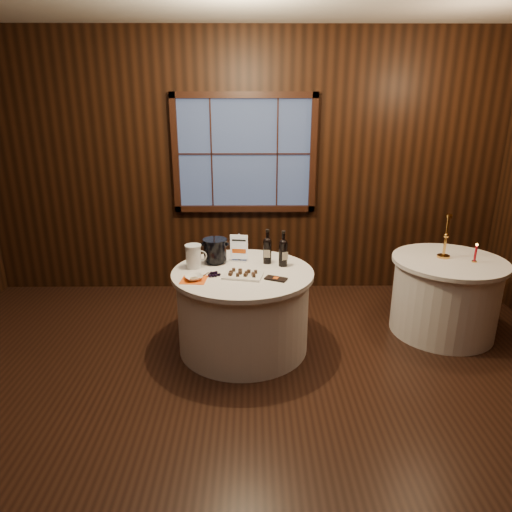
{
  "coord_description": "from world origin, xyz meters",
  "views": [
    {
      "loc": [
        0.09,
        -2.84,
        2.22
      ],
      "look_at": [
        0.12,
        0.9,
        0.95
      ],
      "focal_mm": 32.0,
      "sensor_mm": 36.0,
      "label": 1
    }
  ],
  "objects_px": {
    "main_table": "(243,310)",
    "port_bottle_right": "(283,251)",
    "brass_candlestick": "(445,242)",
    "chocolate_box": "(276,279)",
    "glass_pitcher": "(194,256)",
    "red_candle": "(475,255)",
    "chocolate_plate": "(243,274)",
    "grape_bunch": "(214,274)",
    "port_bottle_left": "(267,249)",
    "ice_bucket": "(215,250)",
    "side_table": "(445,296)",
    "cracker_bowl": "(194,277)",
    "sign_stand": "(239,252)"
  },
  "relations": [
    {
      "from": "main_table",
      "to": "port_bottle_right",
      "type": "xyz_separation_m",
      "value": [
        0.37,
        0.14,
        0.53
      ]
    },
    {
      "from": "port_bottle_right",
      "to": "brass_candlestick",
      "type": "bearing_deg",
      "value": -15.16
    },
    {
      "from": "main_table",
      "to": "chocolate_box",
      "type": "xyz_separation_m",
      "value": [
        0.29,
        -0.21,
        0.39
      ]
    },
    {
      "from": "glass_pitcher",
      "to": "red_candle",
      "type": "bearing_deg",
      "value": 2.12
    },
    {
      "from": "port_bottle_right",
      "to": "brass_candlestick",
      "type": "height_order",
      "value": "brass_candlestick"
    },
    {
      "from": "chocolate_box",
      "to": "brass_candlestick",
      "type": "height_order",
      "value": "brass_candlestick"
    },
    {
      "from": "chocolate_plate",
      "to": "grape_bunch",
      "type": "height_order",
      "value": "chocolate_plate"
    },
    {
      "from": "port_bottle_left",
      "to": "port_bottle_right",
      "type": "height_order",
      "value": "port_bottle_right"
    },
    {
      "from": "main_table",
      "to": "ice_bucket",
      "type": "relative_size",
      "value": 5.5
    },
    {
      "from": "port_bottle_left",
      "to": "chocolate_box",
      "type": "height_order",
      "value": "port_bottle_left"
    },
    {
      "from": "port_bottle_left",
      "to": "red_candle",
      "type": "height_order",
      "value": "port_bottle_left"
    },
    {
      "from": "port_bottle_right",
      "to": "ice_bucket",
      "type": "distance_m",
      "value": 0.64
    },
    {
      "from": "port_bottle_left",
      "to": "port_bottle_right",
      "type": "xyz_separation_m",
      "value": [
        0.14,
        -0.08,
        0.0
      ]
    },
    {
      "from": "grape_bunch",
      "to": "port_bottle_left",
      "type": "bearing_deg",
      "value": 35.88
    },
    {
      "from": "chocolate_plate",
      "to": "red_candle",
      "type": "bearing_deg",
      "value": 9.24
    },
    {
      "from": "side_table",
      "to": "port_bottle_left",
      "type": "bearing_deg",
      "value": -177.18
    },
    {
      "from": "brass_candlestick",
      "to": "chocolate_plate",
      "type": "bearing_deg",
      "value": -165.78
    },
    {
      "from": "port_bottle_left",
      "to": "cracker_bowl",
      "type": "relative_size",
      "value": 2.17
    },
    {
      "from": "chocolate_box",
      "to": "red_candle",
      "type": "relative_size",
      "value": 1.0
    },
    {
      "from": "sign_stand",
      "to": "glass_pitcher",
      "type": "relative_size",
      "value": 1.25
    },
    {
      "from": "port_bottle_right",
      "to": "chocolate_plate",
      "type": "xyz_separation_m",
      "value": [
        -0.37,
        -0.27,
        -0.13
      ]
    },
    {
      "from": "chocolate_box",
      "to": "red_candle",
      "type": "xyz_separation_m",
      "value": [
        1.91,
        0.43,
        0.07
      ]
    },
    {
      "from": "cracker_bowl",
      "to": "ice_bucket",
      "type": "bearing_deg",
      "value": 70.8
    },
    {
      "from": "port_bottle_left",
      "to": "glass_pitcher",
      "type": "relative_size",
      "value": 1.52
    },
    {
      "from": "main_table",
      "to": "chocolate_box",
      "type": "bearing_deg",
      "value": -35.82
    },
    {
      "from": "port_bottle_right",
      "to": "cracker_bowl",
      "type": "relative_size",
      "value": 2.22
    },
    {
      "from": "side_table",
      "to": "chocolate_box",
      "type": "height_order",
      "value": "chocolate_box"
    },
    {
      "from": "side_table",
      "to": "red_candle",
      "type": "relative_size",
      "value": 5.86
    },
    {
      "from": "side_table",
      "to": "port_bottle_right",
      "type": "relative_size",
      "value": 3.21
    },
    {
      "from": "red_candle",
      "to": "main_table",
      "type": "bearing_deg",
      "value": -174.18
    },
    {
      "from": "ice_bucket",
      "to": "main_table",
      "type": "bearing_deg",
      "value": -40.71
    },
    {
      "from": "port_bottle_left",
      "to": "glass_pitcher",
      "type": "bearing_deg",
      "value": -164.92
    },
    {
      "from": "brass_candlestick",
      "to": "main_table",
      "type": "bearing_deg",
      "value": -169.53
    },
    {
      "from": "main_table",
      "to": "ice_bucket",
      "type": "xyz_separation_m",
      "value": [
        -0.26,
        0.23,
        0.51
      ]
    },
    {
      "from": "port_bottle_right",
      "to": "red_candle",
      "type": "bearing_deg",
      "value": -20.51
    },
    {
      "from": "sign_stand",
      "to": "ice_bucket",
      "type": "bearing_deg",
      "value": -160.2
    },
    {
      "from": "ice_bucket",
      "to": "cracker_bowl",
      "type": "relative_size",
      "value": 1.54
    },
    {
      "from": "cracker_bowl",
      "to": "brass_candlestick",
      "type": "distance_m",
      "value": 2.44
    },
    {
      "from": "glass_pitcher",
      "to": "brass_candlestick",
      "type": "bearing_deg",
      "value": 5.65
    },
    {
      "from": "brass_candlestick",
      "to": "cracker_bowl",
      "type": "bearing_deg",
      "value": -166.42
    },
    {
      "from": "sign_stand",
      "to": "side_table",
      "type": "bearing_deg",
      "value": 9.22
    },
    {
      "from": "grape_bunch",
      "to": "cracker_bowl",
      "type": "bearing_deg",
      "value": -154.4
    },
    {
      "from": "port_bottle_right",
      "to": "brass_candlestick",
      "type": "xyz_separation_m",
      "value": [
        1.59,
        0.23,
        0.01
      ]
    },
    {
      "from": "main_table",
      "to": "sign_stand",
      "type": "bearing_deg",
      "value": 97.92
    },
    {
      "from": "cracker_bowl",
      "to": "red_candle",
      "type": "relative_size",
      "value": 0.82
    },
    {
      "from": "port_bottle_right",
      "to": "cracker_bowl",
      "type": "xyz_separation_m",
      "value": [
        -0.79,
        -0.35,
        -0.12
      ]
    },
    {
      "from": "sign_stand",
      "to": "cracker_bowl",
      "type": "bearing_deg",
      "value": -119.6
    },
    {
      "from": "port_bottle_left",
      "to": "port_bottle_right",
      "type": "bearing_deg",
      "value": -22.85
    },
    {
      "from": "red_candle",
      "to": "sign_stand",
      "type": "bearing_deg",
      "value": 178.8
    },
    {
      "from": "chocolate_plate",
      "to": "chocolate_box",
      "type": "distance_m",
      "value": 0.29
    }
  ]
}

